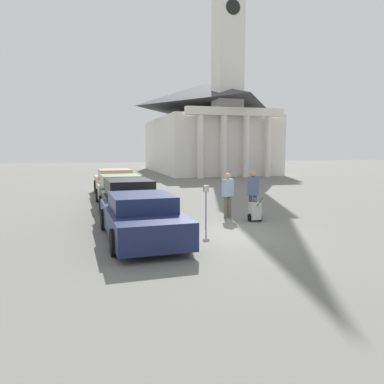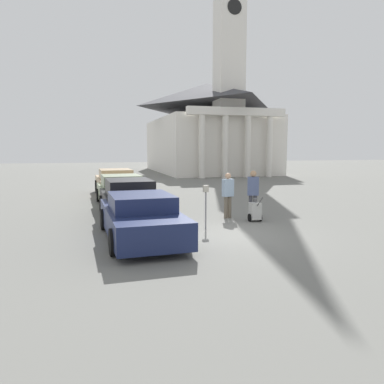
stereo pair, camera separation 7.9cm
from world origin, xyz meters
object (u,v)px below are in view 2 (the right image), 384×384
Objects in this scene: parked_car_tan at (115,183)px; church at (208,122)px; parked_car_sage at (121,191)px; person_worker at (228,192)px; person_supervisor at (253,191)px; parked_car_navy at (140,217)px; parked_car_black at (129,201)px; parking_meter at (206,199)px; equipment_cart at (255,211)px.

church is (11.42, 18.70, 4.79)m from parked_car_tan.
parked_car_sage is 3.74m from parked_car_tan.
person_worker is 0.95× the size of person_supervisor.
person_worker reaches higher than parked_car_sage.
parked_car_black is (0.00, 3.24, 0.05)m from parked_car_navy.
parked_car_black is 2.88× the size of person_supervisor.
person_supervisor is 28.29m from church.
parked_car_sage is 3.35× the size of parking_meter.
church is (11.42, 22.44, 4.84)m from parked_car_sage.
parked_car_tan is at bearing 121.69° from equipment_cart.
parked_car_navy is 1.04× the size of parked_car_sage.
person_worker is at bearing 49.44° from parking_meter.
parking_meter is at bearing 36.45° from person_worker.
parking_meter is (2.26, 0.80, 0.36)m from parked_car_navy.
parked_car_sage is 25.64m from church.
person_supervisor is at bearing -63.59° from parked_car_tan.
person_supervisor is (0.90, -0.30, 0.06)m from person_worker.
parked_car_sage is at bearing 87.89° from parked_car_black.
parking_meter is 2.35m from equipment_cart.
parked_car_tan is at bearing -78.65° from person_worker.
parked_car_sage is (-0.00, 3.53, -0.04)m from parked_car_black.
parked_car_black reaches higher than parked_car_tan.
person_worker is at bearing -67.78° from parked_car_tan.
parked_car_sage is 2.81× the size of person_worker.
person_worker reaches higher than parked_car_black.
parking_meter is (2.26, -2.44, 0.31)m from parked_car_black.
equipment_cart is (4.39, -5.21, -0.27)m from parked_car_sage.
person_worker is (3.66, 2.43, 0.34)m from parked_car_navy.
parked_car_sage reaches higher than parked_car_navy.
parked_car_black is 3.76m from person_worker.
equipment_cart is at bearing -104.26° from church.
person_supervisor is at bearing 22.97° from parked_car_navy.
parked_car_sage is at bearing -92.11° from parked_car_tan.
parked_car_navy is 31.74m from church.
parked_car_navy is 6.78m from parked_car_sage.
parked_car_navy is 2.43m from parking_meter.
parking_meter reaches higher than equipment_cart.
person_worker is at bearing 2.92° from person_supervisor.
parked_car_tan is at bearing -40.12° from person_supervisor.
parked_car_sage is 5.69m from person_worker.
parking_meter is at bearing -71.37° from parked_car_sage.
parked_car_black is at bearing -92.11° from parked_car_sage.
parking_meter is at bearing -49.27° from parked_car_black.
parked_car_tan is 9.98m from parking_meter.
parked_car_tan is at bearing 87.88° from parked_car_navy.
parked_car_navy is 5.05m from person_supervisor.
equipment_cart is at bearing 117.52° from person_worker.
person_worker reaches higher than parking_meter.
parked_car_tan is 5.27× the size of equipment_cart.
person_supervisor reaches higher than parked_car_black.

